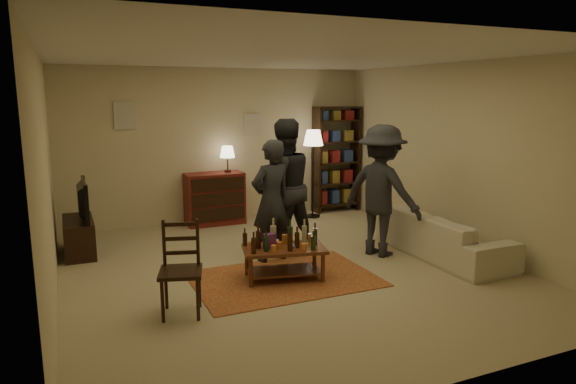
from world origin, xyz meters
TOP-DOWN VIEW (x-y plane):
  - floor at (0.00, 0.00)m, footprint 6.00×6.00m
  - room_shell at (-0.65, 2.98)m, footprint 6.00×6.00m
  - rug at (-0.19, -0.33)m, footprint 2.20×1.50m
  - coffee_table at (-0.20, -0.32)m, footprint 1.09×0.75m
  - dining_chair at (-1.54, -0.79)m, footprint 0.53×0.53m
  - tv_stand at (-2.44, 1.80)m, footprint 0.40×1.00m
  - dresser at (-0.19, 2.71)m, footprint 1.00×0.50m
  - bookshelf at (2.25, 2.78)m, footprint 0.90×0.34m
  - floor_lamp at (1.60, 2.48)m, footprint 0.36×0.36m
  - sofa at (2.20, -0.40)m, footprint 0.81×2.08m
  - person_left at (-0.06, 0.41)m, footprint 0.68×0.52m
  - person_right at (0.25, 0.72)m, footprint 0.97×0.77m
  - person_by_sofa at (1.45, 0.05)m, footprint 1.12×1.36m

SIDE VIEW (x-z plane):
  - floor at x=0.00m, z-range 0.00..0.00m
  - rug at x=-0.19m, z-range 0.00..0.01m
  - sofa at x=2.20m, z-range 0.00..0.61m
  - coffee_table at x=-0.20m, z-range 0.00..0.75m
  - tv_stand at x=-2.44m, z-range -0.14..0.91m
  - dresser at x=-0.19m, z-range -0.20..1.16m
  - dining_chair at x=-1.54m, z-range 0.03..1.01m
  - person_left at x=-0.06m, z-range 0.00..1.66m
  - person_by_sofa at x=1.45m, z-range 0.00..1.84m
  - person_right at x=0.25m, z-range 0.00..1.91m
  - bookshelf at x=2.25m, z-range 0.03..2.04m
  - floor_lamp at x=1.60m, z-range 0.56..2.17m
  - room_shell at x=-0.65m, z-range -1.19..4.81m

